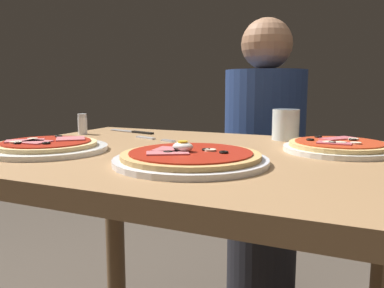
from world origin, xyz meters
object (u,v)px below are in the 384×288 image
dining_table (188,206)px  knife (134,132)px  pizza_foreground (190,158)px  salt_shaker (82,124)px  pizza_across_left (47,147)px  water_glass_near (286,127)px  diner_person (263,174)px  pizza_across_right (339,147)px  fork (152,139)px

dining_table → knife: 0.45m
pizza_foreground → salt_shaker: size_ratio=4.75×
pizza_foreground → knife: bearing=134.2°
pizza_across_left → salt_shaker: salt_shaker is taller
pizza_across_left → knife: bearing=92.0°
pizza_across_left → pizza_foreground: bearing=0.5°
water_glass_near → diner_person: diner_person is taller
dining_table → diner_person: diner_person is taller
water_glass_near → knife: water_glass_near is taller
pizza_across_left → dining_table: bearing=23.6°
dining_table → salt_shaker: salt_shaker is taller
diner_person → dining_table: bearing=89.1°
water_glass_near → knife: 0.50m
salt_shaker → diner_person: 0.75m
pizza_foreground → diner_person: bearing=93.9°
water_glass_near → salt_shaker: 0.65m
diner_person → salt_shaker: bearing=48.9°
dining_table → knife: (-0.33, 0.28, 0.14)m
dining_table → water_glass_near: size_ratio=11.56×
pizza_across_left → water_glass_near: bearing=42.3°
pizza_across_right → knife: 0.67m
knife → diner_person: 0.59m
fork → knife: knife is taller
salt_shaker → fork: bearing=-3.4°
knife → diner_person: size_ratio=0.16×
dining_table → salt_shaker: bearing=159.9°
knife → pizza_foreground: bearing=-45.8°
salt_shaker → diner_person: size_ratio=0.06×
pizza_across_right → knife: size_ratio=1.36×
dining_table → pizza_across_left: (-0.31, -0.14, 0.15)m
knife → diner_person: diner_person is taller
fork → pizza_foreground: bearing=-48.1°
diner_person → pizza_foreground: bearing=93.9°
dining_table → pizza_foreground: size_ratio=3.26×
dining_table → diner_person: bearing=89.1°
pizza_foreground → salt_shaker: bearing=150.2°
diner_person → knife: bearing=51.6°
dining_table → water_glass_near: (0.17, 0.31, 0.17)m
salt_shaker → dining_table: bearing=-20.1°
pizza_across_right → fork: size_ratio=1.71×
water_glass_near → diner_person: (-0.16, 0.40, -0.24)m
dining_table → salt_shaker: size_ratio=15.49×
fork → knife: (-0.14, 0.12, 0.00)m
pizza_across_left → diner_person: size_ratio=0.25×
pizza_foreground → dining_table: bearing=116.9°
pizza_across_left → knife: pizza_across_left is taller
knife → salt_shaker: salt_shaker is taller
water_glass_near → salt_shaker: size_ratio=1.34×
pizza_foreground → fork: (-0.26, 0.29, -0.01)m
dining_table → diner_person: size_ratio=0.88×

